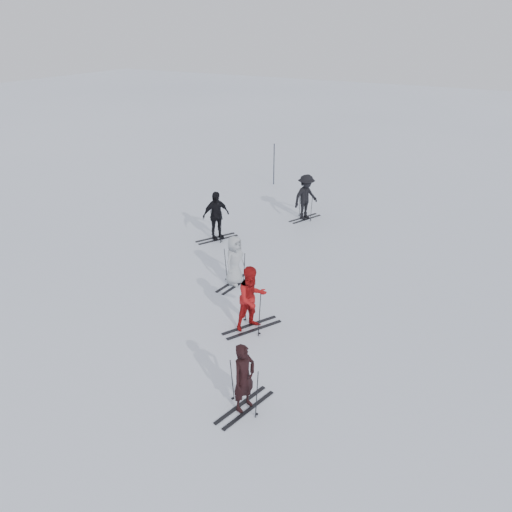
{
  "coord_description": "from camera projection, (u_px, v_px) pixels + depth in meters",
  "views": [
    {
      "loc": [
        7.34,
        -12.09,
        8.16
      ],
      "look_at": [
        0.0,
        1.0,
        1.0
      ],
      "focal_mm": 35.0,
      "sensor_mm": 36.0,
      "label": 1
    }
  ],
  "objects": [
    {
      "name": "skis_grey",
      "position": [
        235.0,
        267.0,
        16.7
      ],
      "size": [
        1.84,
        1.11,
        1.27
      ],
      "primitive_type": null,
      "rotation": [
        0.0,
        0.0,
        1.46
      ],
      "color": "black",
      "rests_on": "ground"
    },
    {
      "name": "skis_uphill_left",
      "position": [
        216.0,
        224.0,
        20.15
      ],
      "size": [
        2.08,
        1.74,
        1.34
      ],
      "primitive_type": null,
      "rotation": [
        0.0,
        0.0,
        1.07
      ],
      "color": "black",
      "rests_on": "ground"
    },
    {
      "name": "skier_uphill_left",
      "position": [
        216.0,
        216.0,
        20.01
      ],
      "size": [
        0.99,
        1.26,
        1.99
      ],
      "primitive_type": "imported",
      "rotation": [
        0.0,
        0.0,
        1.07
      ],
      "color": "black",
      "rests_on": "ground"
    },
    {
      "name": "skier_near_dark",
      "position": [
        244.0,
        379.0,
        11.2
      ],
      "size": [
        0.54,
        0.7,
        1.71
      ],
      "primitive_type": "imported",
      "rotation": [
        0.0,
        0.0,
        1.35
      ],
      "color": "black",
      "rests_on": "ground"
    },
    {
      "name": "skier_grey",
      "position": [
        235.0,
        261.0,
        16.61
      ],
      "size": [
        0.63,
        0.89,
        1.71
      ],
      "primitive_type": "imported",
      "rotation": [
        0.0,
        0.0,
        1.46
      ],
      "color": "#A7ADB1",
      "rests_on": "ground"
    },
    {
      "name": "skis_uphill_far",
      "position": [
        305.0,
        205.0,
        22.23
      ],
      "size": [
        1.93,
        1.49,
        1.25
      ],
      "primitive_type": null,
      "rotation": [
        0.0,
        0.0,
        1.19
      ],
      "color": "black",
      "rests_on": "ground"
    },
    {
      "name": "skier_uphill_far",
      "position": [
        306.0,
        197.0,
        22.07
      ],
      "size": [
        1.18,
        1.48,
        2.01
      ],
      "primitive_type": "imported",
      "rotation": [
        0.0,
        0.0,
        1.19
      ],
      "color": "black",
      "rests_on": "ground"
    },
    {
      "name": "ground",
      "position": [
        241.0,
        295.0,
        16.27
      ],
      "size": [
        120.0,
        120.0,
        0.0
      ],
      "primitive_type": "plane",
      "color": "silver",
      "rests_on": "ground"
    },
    {
      "name": "skis_near_dark",
      "position": [
        244.0,
        386.0,
        11.29
      ],
      "size": [
        1.88,
        1.27,
        1.25
      ],
      "primitive_type": null,
      "rotation": [
        0.0,
        0.0,
        1.35
      ],
      "color": "black",
      "rests_on": "ground"
    },
    {
      "name": "piste_marker",
      "position": [
        274.0,
        164.0,
        26.7
      ],
      "size": [
        0.05,
        0.05,
        2.21
      ],
      "primitive_type": "cylinder",
      "rotation": [
        0.0,
        0.0,
        -0.12
      ],
      "color": "black",
      "rests_on": "ground"
    },
    {
      "name": "skis_red",
      "position": [
        252.0,
        308.0,
        14.25
      ],
      "size": [
        2.11,
        1.78,
        1.36
      ],
      "primitive_type": null,
      "rotation": [
        0.0,
        0.0,
        1.06
      ],
      "color": "black",
      "rests_on": "ground"
    },
    {
      "name": "skier_red",
      "position": [
        252.0,
        299.0,
        14.13
      ],
      "size": [
        1.11,
        1.19,
        1.95
      ],
      "primitive_type": "imported",
      "rotation": [
        0.0,
        0.0,
        1.06
      ],
      "color": "#A81314",
      "rests_on": "ground"
    }
  ]
}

